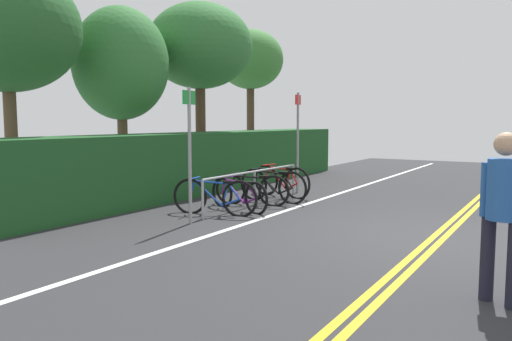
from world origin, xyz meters
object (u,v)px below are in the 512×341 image
at_px(bicycle_4, 281,181).
at_px(sign_post_far, 298,133).
at_px(bicycle_0, 215,197).
at_px(tree_mid, 121,64).
at_px(bike_rack, 255,179).
at_px(sign_post_near, 190,143).
at_px(tree_far_right, 200,47).
at_px(tree_near_left, 6,29).
at_px(pedestrian, 503,206).
at_px(bicycle_1, 239,195).
at_px(bicycle_3, 273,186).
at_px(tree_extra, 250,61).
at_px(bicycle_2, 252,190).

distance_m(bicycle_4, sign_post_far, 1.38).
relative_size(bicycle_0, tree_mid, 0.38).
bearing_deg(bike_rack, sign_post_near, -178.08).
distance_m(sign_post_far, tree_far_right, 3.94).
bearing_deg(tree_near_left, pedestrian, -94.12).
height_order(bicycle_1, sign_post_near, sign_post_near).
distance_m(bicycle_0, sign_post_near, 1.42).
bearing_deg(tree_mid, bicycle_3, -75.31).
bearing_deg(tree_extra, bicycle_4, -141.33).
bearing_deg(bicycle_2, tree_mid, 95.31).
distance_m(bicycle_4, tree_far_right, 4.77).
xyz_separation_m(bike_rack, bicycle_2, (-0.04, 0.04, -0.24)).
relative_size(bike_rack, bicycle_4, 2.16).
bearing_deg(pedestrian, sign_post_far, 41.45).
distance_m(pedestrian, tree_mid, 9.64).
bearing_deg(tree_near_left, bicycle_4, -39.65).
height_order(bike_rack, bicycle_0, bike_rack).
bearing_deg(tree_far_right, sign_post_near, -144.34).
relative_size(sign_post_near, tree_near_left, 0.49).
relative_size(pedestrian, sign_post_near, 0.71).
bearing_deg(sign_post_near, pedestrian, -106.20).
bearing_deg(tree_extra, pedestrian, -137.57).
distance_m(tree_near_left, tree_far_right, 5.42).
xyz_separation_m(bicycle_3, bicycle_4, (0.76, 0.19, 0.01)).
distance_m(bicycle_1, tree_near_left, 5.62).
xyz_separation_m(bicycle_3, sign_post_far, (1.55, 0.16, 1.14)).
relative_size(sign_post_far, tree_near_left, 0.52).
xyz_separation_m(bicycle_1, tree_near_left, (-2.39, 3.88, 3.29)).
height_order(bike_rack, tree_extra, tree_extra).
distance_m(bicycle_1, tree_extra, 9.00).
bearing_deg(tree_far_right, pedestrian, -125.76).
xyz_separation_m(bicycle_0, bicycle_1, (0.65, -0.13, -0.03)).
height_order(bicycle_1, tree_extra, tree_extra).
bearing_deg(bicycle_1, tree_extra, 30.35).
bearing_deg(pedestrian, tree_near_left, 85.88).
bearing_deg(bicycle_3, bicycle_0, 175.25).
distance_m(bike_rack, sign_post_far, 2.34).
height_order(bike_rack, sign_post_far, sign_post_far).
bearing_deg(bicycle_2, pedestrian, -125.60).
height_order(pedestrian, tree_near_left, tree_near_left).
relative_size(bicycle_3, tree_far_right, 0.35).
bearing_deg(sign_post_near, tree_far_right, 35.66).
xyz_separation_m(bike_rack, pedestrian, (-3.78, -5.19, 0.42)).
xyz_separation_m(bicycle_3, tree_far_right, (1.65, 3.29, 3.51)).
height_order(bicycle_2, pedestrian, pedestrian).
relative_size(pedestrian, tree_extra, 0.34).
bearing_deg(bicycle_1, bicycle_4, 4.24).
xyz_separation_m(bicycle_1, bicycle_3, (1.34, -0.04, 0.04)).
height_order(tree_mid, tree_extra, tree_extra).
bearing_deg(pedestrian, bicycle_4, 45.70).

